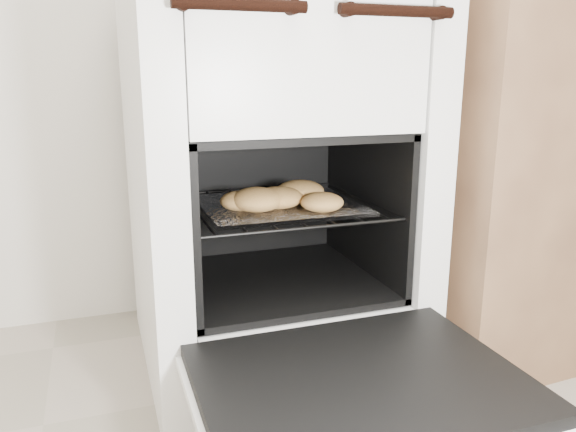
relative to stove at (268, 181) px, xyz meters
The scene contains 6 objects.
stove is the anchor object (origin of this frame).
oven_door 0.56m from the stove, 90.00° to the right, with size 0.53×0.42×0.04m.
oven_rack 0.08m from the stove, 90.00° to the right, with size 0.43×0.42×0.01m.
foil_sheet 0.09m from the stove, 90.00° to the right, with size 0.34×0.30×0.01m, color white.
baked_rolls 0.13m from the stove, 95.69° to the right, with size 0.28×0.24×0.05m.
counter 0.79m from the stove, ahead, with size 0.93×0.62×0.93m, color brown.
Camera 1 is at (-0.19, -0.06, 0.69)m, focal length 35.00 mm.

